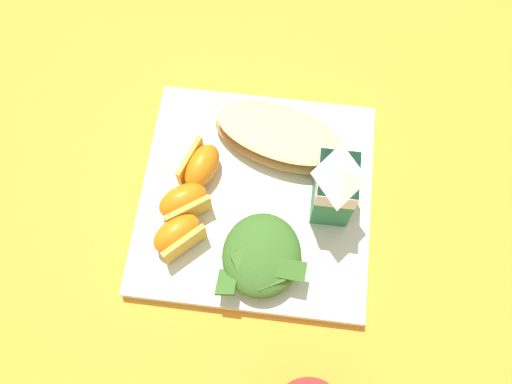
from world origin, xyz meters
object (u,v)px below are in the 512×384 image
cheesy_pizza_bread (280,137)px  orange_wedge_middle (184,202)px  orange_wedge_front (201,165)px  white_plate (256,197)px  green_salad_pile (262,255)px  milk_carton (335,187)px  orange_wedge_rear (178,235)px

cheesy_pizza_bread → orange_wedge_middle: (0.10, -0.10, 0.00)m
orange_wedge_front → orange_wedge_middle: (0.05, -0.01, 0.00)m
white_plate → orange_wedge_middle: 0.09m
white_plate → cheesy_pizza_bread: cheesy_pizza_bread is taller
green_salad_pile → milk_carton: (-0.08, 0.07, 0.04)m
white_plate → cheesy_pizza_bread: (-0.07, 0.02, 0.03)m
milk_carton → white_plate: bearing=-92.2°
white_plate → cheesy_pizza_bread: size_ratio=1.52×
cheesy_pizza_bread → orange_wedge_front: bearing=-61.0°
white_plate → green_salad_pile: size_ratio=2.71×
white_plate → orange_wedge_front: 0.08m
white_plate → orange_wedge_rear: size_ratio=4.12×
cheesy_pizza_bread → green_salad_pile: green_salad_pile is taller
cheesy_pizza_bread → milk_carton: size_ratio=1.67×
orange_wedge_middle → orange_wedge_rear: size_ratio=1.03×
white_plate → milk_carton: (0.00, 0.09, 0.07)m
orange_wedge_front → orange_wedge_rear: bearing=-7.7°
green_salad_pile → orange_wedge_front: green_salad_pile is taller
orange_wedge_front → orange_wedge_middle: size_ratio=0.98×
cheesy_pizza_bread → milk_carton: bearing=42.0°
orange_wedge_front → orange_wedge_middle: 0.05m
cheesy_pizza_bread → milk_carton: milk_carton is taller
cheesy_pizza_bread → white_plate: bearing=-15.9°
green_salad_pile → orange_wedge_rear: (-0.01, -0.10, -0.00)m
green_salad_pile → orange_wedge_rear: size_ratio=1.52×
white_plate → green_salad_pile: 0.09m
white_plate → orange_wedge_middle: size_ratio=4.01×
cheesy_pizza_bread → green_salad_pile: size_ratio=1.78×
orange_wedge_middle → orange_wedge_rear: (0.04, 0.00, 0.00)m
green_salad_pile → orange_wedge_rear: bearing=-97.2°
green_salad_pile → orange_wedge_front: size_ratio=1.51×
milk_carton → orange_wedge_rear: size_ratio=1.62×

